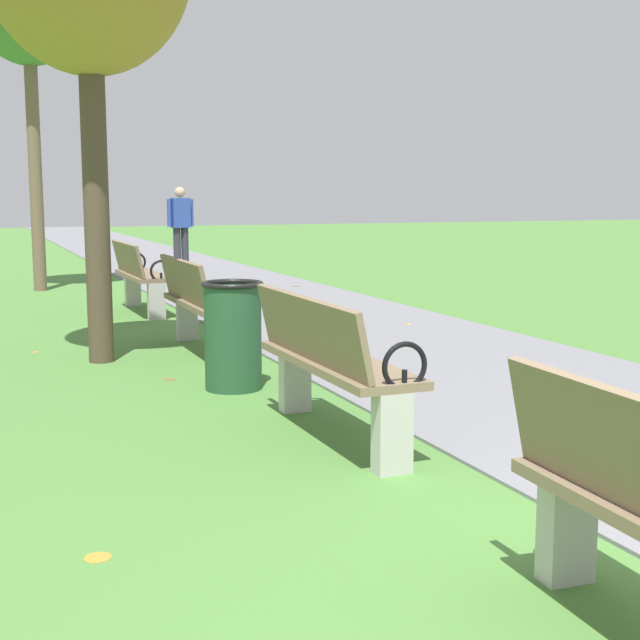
{
  "coord_description": "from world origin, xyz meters",
  "views": [
    {
      "loc": [
        -2.53,
        -1.82,
        1.5
      ],
      "look_at": [
        -0.05,
        4.33,
        0.55
      ],
      "focal_mm": 49.31,
      "sensor_mm": 36.0,
      "label": 1
    }
  ],
  "objects_px": {
    "park_bench_3": "(199,302)",
    "pedestrian_walking": "(181,225)",
    "trash_bin": "(233,335)",
    "park_bench_4": "(139,275)",
    "park_bench_2": "(330,362)",
    "tree_2": "(28,5)"
  },
  "relations": [
    {
      "from": "park_bench_4",
      "to": "trash_bin",
      "type": "xyz_separation_m",
      "value": [
        -0.15,
        -4.73,
        -0.06
      ]
    },
    {
      "from": "tree_2",
      "to": "trash_bin",
      "type": "relative_size",
      "value": 6.34
    },
    {
      "from": "pedestrian_walking",
      "to": "trash_bin",
      "type": "relative_size",
      "value": 1.93
    },
    {
      "from": "park_bench_2",
      "to": "park_bench_3",
      "type": "bearing_deg",
      "value": 90.0
    },
    {
      "from": "tree_2",
      "to": "park_bench_4",
      "type": "bearing_deg",
      "value": -73.05
    },
    {
      "from": "park_bench_2",
      "to": "pedestrian_walking",
      "type": "bearing_deg",
      "value": 81.31
    },
    {
      "from": "park_bench_4",
      "to": "trash_bin",
      "type": "bearing_deg",
      "value": -91.78
    },
    {
      "from": "pedestrian_walking",
      "to": "trash_bin",
      "type": "xyz_separation_m",
      "value": [
        -1.95,
        -10.17,
        -0.5
      ]
    },
    {
      "from": "park_bench_3",
      "to": "pedestrian_walking",
      "type": "xyz_separation_m",
      "value": [
        1.8,
        8.52,
        0.44
      ]
    },
    {
      "from": "park_bench_3",
      "to": "park_bench_4",
      "type": "relative_size",
      "value": 1.0
    },
    {
      "from": "pedestrian_walking",
      "to": "park_bench_4",
      "type": "bearing_deg",
      "value": -108.3
    },
    {
      "from": "park_bench_4",
      "to": "park_bench_2",
      "type": "bearing_deg",
      "value": -90.0
    },
    {
      "from": "park_bench_3",
      "to": "tree_2",
      "type": "relative_size",
      "value": 0.3
    },
    {
      "from": "park_bench_4",
      "to": "pedestrian_walking",
      "type": "bearing_deg",
      "value": 71.7
    },
    {
      "from": "tree_2",
      "to": "pedestrian_walking",
      "type": "height_order",
      "value": "tree_2"
    },
    {
      "from": "park_bench_3",
      "to": "pedestrian_walking",
      "type": "relative_size",
      "value": 0.99
    },
    {
      "from": "trash_bin",
      "to": "pedestrian_walking",
      "type": "bearing_deg",
      "value": 79.17
    },
    {
      "from": "park_bench_3",
      "to": "trash_bin",
      "type": "distance_m",
      "value": 1.66
    },
    {
      "from": "park_bench_4",
      "to": "tree_2",
      "type": "xyz_separation_m",
      "value": [
        -0.97,
        3.19,
        3.83
      ]
    },
    {
      "from": "park_bench_3",
      "to": "pedestrian_walking",
      "type": "bearing_deg",
      "value": 78.08
    },
    {
      "from": "pedestrian_walking",
      "to": "trash_bin",
      "type": "bearing_deg",
      "value": -100.83
    },
    {
      "from": "tree_2",
      "to": "trash_bin",
      "type": "height_order",
      "value": "tree_2"
    }
  ]
}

